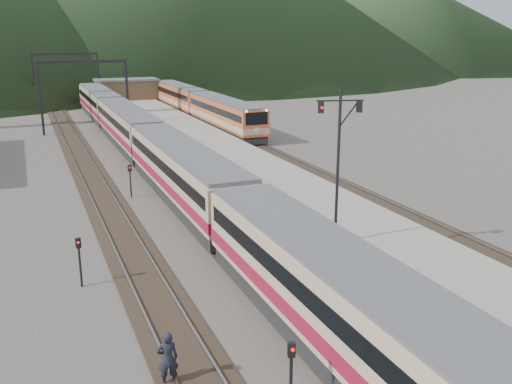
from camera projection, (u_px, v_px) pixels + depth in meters
name	position (u px, v px, depth m)	size (l,w,h in m)	color
track_main	(139.00, 155.00, 51.79)	(2.60, 200.00, 0.23)	black
track_far	(82.00, 160.00, 49.97)	(2.60, 200.00, 0.23)	black
track_second	(256.00, 146.00, 55.96)	(2.60, 200.00, 0.23)	black
platform	(204.00, 150.00, 51.92)	(8.00, 100.00, 1.00)	gray
gantry_near	(84.00, 82.00, 62.65)	(9.55, 0.25, 8.00)	black
gantry_far	(66.00, 69.00, 84.94)	(9.55, 0.25, 8.00)	black
station_shed	(127.00, 89.00, 87.04)	(9.40, 4.40, 3.10)	brown
main_train	(150.00, 144.00, 46.65)	(3.03, 83.12, 3.70)	tan
second_train	(200.00, 105.00, 72.34)	(2.80, 38.12, 3.41)	#CB5F2F
signal_mast	(338.00, 151.00, 26.47)	(2.14, 0.70, 7.46)	black
short_signal_a	(291.00, 368.00, 16.50)	(0.25, 0.21, 2.27)	black
short_signal_b	(130.00, 177.00, 38.47)	(0.27, 0.24, 2.27)	black
short_signal_c	(79.00, 256.00, 24.82)	(0.25, 0.20, 2.27)	black
worker	(168.00, 359.00, 17.92)	(0.68, 0.45, 1.87)	black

